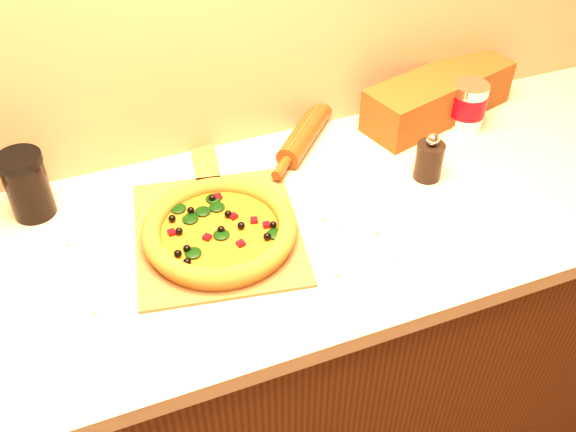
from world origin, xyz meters
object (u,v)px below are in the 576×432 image
object	(u,v)px
pizza_peel	(217,228)
coffee_canister	(468,105)
pizza	(220,230)
dark_jar	(27,185)
pepper_grinder	(429,160)
rolling_pin	(308,128)

from	to	relation	value
pizza_peel	coffee_canister	size ratio (longest dim) A/B	4.37
pizza	dark_jar	xyz separation A→B (m)	(-0.35, 0.23, 0.05)
pizza_peel	coffee_canister	world-z (taller)	coffee_canister
pizza	pepper_grinder	bearing A→B (deg)	3.48
pizza_peel	dark_jar	xyz separation A→B (m)	(-0.35, 0.20, 0.07)
pizza_peel	dark_jar	world-z (taller)	dark_jar
pepper_grinder	pizza_peel	bearing A→B (deg)	179.54
pizza	coffee_canister	bearing A→B (deg)	14.21
pizza_peel	rolling_pin	xyz separation A→B (m)	(0.31, 0.24, 0.02)
pizza_peel	rolling_pin	distance (m)	0.40
rolling_pin	dark_jar	xyz separation A→B (m)	(-0.67, -0.05, 0.05)
pepper_grinder	rolling_pin	world-z (taller)	pepper_grinder
pizza_peel	pepper_grinder	xyz separation A→B (m)	(0.51, -0.00, 0.05)
pizza	dark_jar	bearing A→B (deg)	146.68
pepper_grinder	rolling_pin	bearing A→B (deg)	128.36
pizza	pepper_grinder	xyz separation A→B (m)	(0.51, 0.03, 0.02)
pizza_peel	pizza	bearing A→B (deg)	-84.37
pizza	coffee_canister	xyz separation A→B (m)	(0.71, 0.18, 0.04)
rolling_pin	dark_jar	distance (m)	0.67
pizza_peel	dark_jar	bearing A→B (deg)	160.87
dark_jar	pepper_grinder	bearing A→B (deg)	-13.07
coffee_canister	dark_jar	bearing A→B (deg)	177.21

